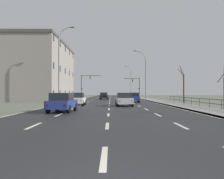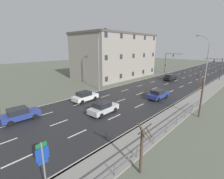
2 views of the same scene
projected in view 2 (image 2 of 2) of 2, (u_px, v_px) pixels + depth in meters
ground_plane at (171, 83)px, 39.47m from camera, size 160.00×160.00×0.12m
road_asphalt_strip at (189, 76)px, 47.94m from camera, size 14.00×120.00×0.03m
sidewalk_right at (223, 80)px, 42.38m from camera, size 3.00×120.00×0.12m
guardrail at (146, 143)px, 13.22m from camera, size 0.07×27.78×1.00m
street_lamp_midground at (206, 64)px, 31.58m from camera, size 2.67×0.24×10.48m
street_lamp_left_bank at (99, 61)px, 31.13m from camera, size 2.37×0.24×11.48m
highway_sign at (44, 166)px, 8.38m from camera, size 0.09×0.68×3.71m
traffic_signal_right at (218, 66)px, 41.50m from camera, size 4.16×0.36×5.57m
traffic_signal_left at (168, 60)px, 51.89m from camera, size 5.48×0.36×6.48m
car_far_right at (158, 94)px, 26.70m from camera, size 1.95×4.16×1.57m
car_mid_centre at (85, 96)px, 25.53m from camera, size 1.89×4.13×1.57m
car_distant at (20, 114)px, 18.74m from camera, size 1.98×4.18×1.57m
car_near_right at (170, 77)px, 41.70m from camera, size 2.02×4.19×1.57m
car_far_left at (103, 108)px, 20.72m from camera, size 1.95×4.16×1.57m
brick_building at (115, 56)px, 46.18m from camera, size 12.82×22.75×11.82m
bare_tree_near at (142, 149)px, 10.63m from camera, size 1.17×1.21×3.95m
bare_tree_mid at (201, 98)px, 19.37m from camera, size 0.97×1.29×5.68m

